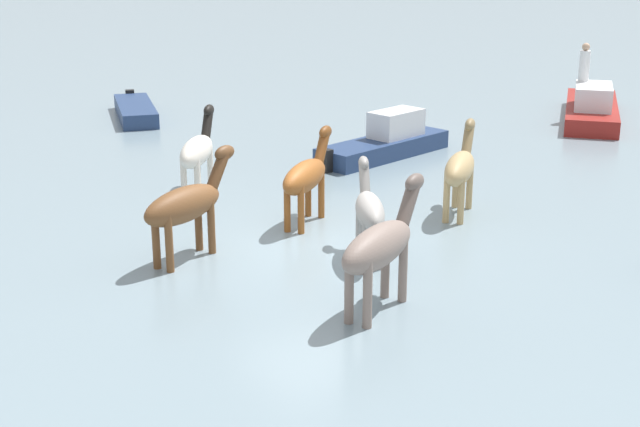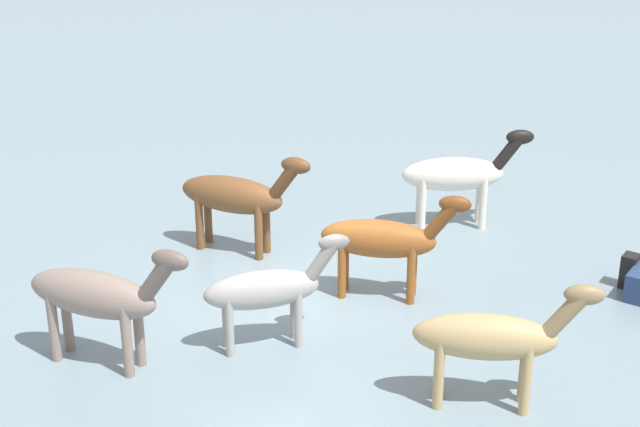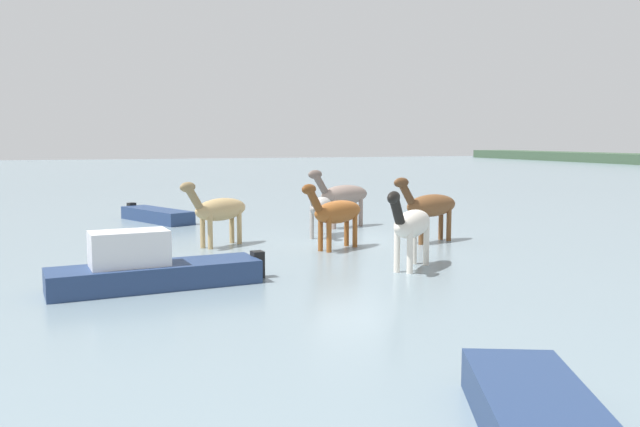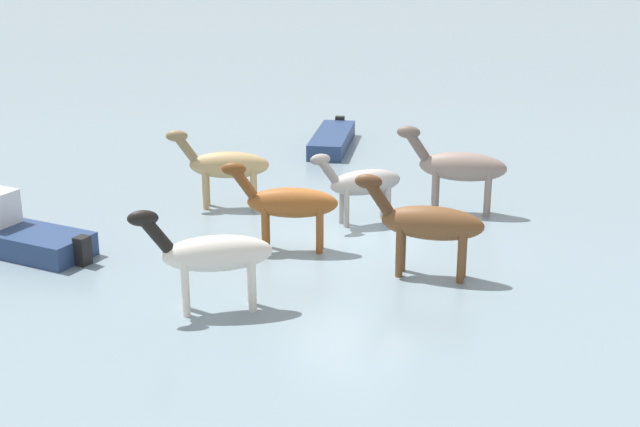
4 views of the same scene
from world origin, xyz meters
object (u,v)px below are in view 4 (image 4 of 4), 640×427
object	(u,v)px
horse_dark_mare	(225,165)
boat_tender_starboard	(332,142)
horse_lead	(362,183)
horse_dun_straggler	(212,254)
horse_chestnut_trailing	(428,223)
horse_gray_outer	(288,203)
horse_mid_herd	(459,167)

from	to	relation	value
horse_dark_mare	boat_tender_starboard	distance (m)	6.47
horse_lead	horse_dun_straggler	distance (m)	5.44
horse_chestnut_trailing	boat_tender_starboard	bearing A→B (deg)	-65.49
horse_dun_straggler	horse_gray_outer	bearing A→B (deg)	-121.57
horse_chestnut_trailing	horse_mid_herd	xyz separation A→B (m)	(-3.88, -1.18, 0.03)
horse_mid_herd	horse_dun_straggler	size ratio (longest dim) A/B	1.25
horse_lead	boat_tender_starboard	xyz separation A→B (m)	(-5.56, -4.34, -0.77)
horse_lead	horse_dun_straggler	bearing A→B (deg)	38.18
horse_mid_herd	horse_gray_outer	distance (m)	4.53
horse_gray_outer	horse_lead	distance (m)	2.33
horse_dark_mare	horse_dun_straggler	distance (m)	5.85
horse_gray_outer	boat_tender_starboard	size ratio (longest dim) A/B	0.61
horse_gray_outer	horse_lead	bearing A→B (deg)	-128.24
horse_gray_outer	horse_dun_straggler	bearing A→B (deg)	72.10
horse_chestnut_trailing	horse_mid_herd	world-z (taller)	horse_mid_herd
horse_chestnut_trailing	boat_tender_starboard	world-z (taller)	horse_chestnut_trailing
horse_mid_herd	horse_gray_outer	world-z (taller)	horse_mid_herd
horse_gray_outer	horse_dun_straggler	world-z (taller)	horse_dun_straggler
horse_mid_herd	horse_lead	xyz separation A→B (m)	(1.85, -1.44, -0.16)
horse_gray_outer	horse_mid_herd	bearing A→B (deg)	-142.89
horse_lead	horse_dark_mare	bearing A→B (deg)	-41.73
horse_mid_herd	horse_dun_straggler	world-z (taller)	horse_mid_herd
horse_dark_mare	horse_chestnut_trailing	bearing A→B (deg)	134.62
horse_dark_mare	horse_dun_straggler	world-z (taller)	horse_dun_straggler
horse_gray_outer	horse_dark_mare	bearing A→B (deg)	-57.84
horse_mid_herd	horse_dark_mare	xyz separation A→B (m)	(2.61, -4.67, -0.07)
horse_chestnut_trailing	horse_gray_outer	world-z (taller)	horse_chestnut_trailing
horse_dark_mare	horse_lead	world-z (taller)	horse_dark_mare
horse_chestnut_trailing	horse_lead	world-z (taller)	horse_chestnut_trailing
horse_chestnut_trailing	horse_mid_herd	distance (m)	4.05
horse_chestnut_trailing	horse_dun_straggler	bearing A→B (deg)	37.68
horse_mid_herd	horse_dark_mare	bearing A→B (deg)	9.76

